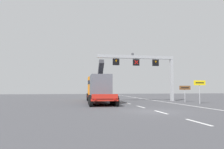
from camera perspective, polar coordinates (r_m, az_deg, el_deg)
ground at (r=18.65m, az=10.46°, el=-9.41°), size 112.00×112.00×0.00m
lane_markings at (r=35.46m, az=0.97°, el=-6.66°), size 0.20×49.34×0.01m
edge_line_right at (r=32.07m, az=13.18°, el=-6.90°), size 0.20×63.00×0.01m
overhead_lane_gantry at (r=32.14m, az=8.89°, el=2.62°), size 11.52×0.90×6.94m
heavy_haul_truck_red at (r=30.17m, az=-3.56°, el=-3.43°), size 3.50×14.14×5.30m
exit_sign_yellow at (r=28.83m, az=21.83°, el=-2.78°), size 1.55×0.15×2.87m
tourist_info_sign_brown at (r=31.46m, az=18.44°, el=-3.74°), size 1.62×0.15×2.25m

